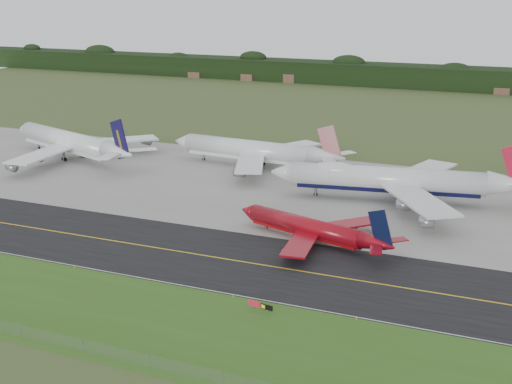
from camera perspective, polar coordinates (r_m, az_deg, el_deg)
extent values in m
plane|color=#3E4C23|center=(150.77, -0.84, -5.02)|extent=(600.00, 600.00, 0.00)
cube|color=#335A1A|center=(122.39, -7.67, -10.41)|extent=(400.00, 30.00, 0.01)
cube|color=black|center=(147.38, -1.48, -5.53)|extent=(400.00, 32.00, 0.02)
cube|color=gray|center=(195.98, 5.27, -0.05)|extent=(400.00, 78.00, 0.01)
cube|color=yellow|center=(147.37, -1.48, -5.52)|extent=(400.00, 0.40, 0.00)
cube|color=silver|center=(134.56, -4.27, -7.75)|extent=(400.00, 0.25, 0.00)
plane|color=slate|center=(112.28, -11.17, -12.54)|extent=(320.00, 0.00, 320.00)
cylinder|color=slate|center=(112.28, -11.17, -12.54)|extent=(0.10, 0.10, 2.20)
cube|color=black|center=(410.19, 15.27, 8.79)|extent=(700.00, 24.00, 12.00)
cylinder|color=silver|center=(189.03, 10.47, 1.05)|extent=(49.84, 14.58, 6.28)
cube|color=black|center=(189.56, 10.43, 0.45)|extent=(47.13, 12.61, 2.20)
cone|color=silver|center=(192.35, 2.17, 1.57)|extent=(7.16, 7.24, 6.28)
ellipsoid|color=silver|center=(189.75, 6.32, 1.82)|extent=(13.54, 7.44, 4.01)
cube|color=silver|center=(175.63, 12.96, -0.63)|extent=(23.30, 28.10, 0.54)
cube|color=silver|center=(202.65, 13.12, 1.59)|extent=(15.98, 29.37, 0.54)
cylinder|color=gray|center=(176.75, 11.68, -1.03)|extent=(3.83, 3.18, 2.64)
cylinder|color=gray|center=(202.53, 11.99, 1.15)|extent=(3.83, 3.18, 2.64)
cylinder|color=gray|center=(165.09, 13.48, -2.37)|extent=(3.83, 3.18, 2.64)
cylinder|color=gray|center=(214.30, 13.63, 1.87)|extent=(3.83, 3.18, 2.64)
cylinder|color=black|center=(192.30, 4.79, -0.18)|extent=(1.20, 0.69, 1.13)
cylinder|color=slate|center=(186.62, 11.55, -0.48)|extent=(1.02, 1.02, 4.20)
cylinder|color=black|center=(187.06, 11.52, -0.93)|extent=(1.21, 0.75, 1.13)
cylinder|color=slate|center=(193.27, 11.64, 0.09)|extent=(1.02, 1.02, 4.20)
cylinder|color=black|center=(193.69, 11.61, -0.35)|extent=(1.21, 0.75, 1.13)
cylinder|color=maroon|center=(158.64, 3.94, -2.71)|extent=(29.38, 12.66, 4.00)
cube|color=maroon|center=(159.06, 3.93, -3.16)|extent=(27.67, 11.27, 1.40)
cone|color=maroon|center=(168.58, -0.58, -1.53)|extent=(4.72, 4.92, 4.00)
cone|color=maroon|center=(148.79, 9.71, -4.09)|extent=(8.63, 6.15, 4.00)
cube|color=maroon|center=(149.80, 3.59, -4.15)|extent=(7.45, 17.01, 0.45)
cube|color=maroon|center=(162.50, 7.11, -2.60)|extent=(15.04, 15.74, 0.45)
cube|color=black|center=(147.52, 9.95, -3.04)|extent=(6.12, 2.20, 9.10)
cylinder|color=gray|center=(147.43, 2.56, -4.92)|extent=(2.59, 2.26, 1.68)
cylinder|color=gray|center=(166.13, 7.77, -2.60)|extent=(2.59, 2.26, 1.68)
cylinder|color=black|center=(166.15, 0.83, -2.85)|extent=(0.78, 0.52, 0.72)
cylinder|color=slate|center=(156.38, 4.13, -3.87)|extent=(0.70, 0.70, 2.06)
cylinder|color=black|center=(156.61, 4.13, -4.10)|extent=(0.79, 0.56, 0.72)
cylinder|color=slate|center=(159.73, 5.08, -3.45)|extent=(0.70, 0.70, 2.06)
cylinder|color=black|center=(159.96, 5.07, -3.68)|extent=(0.79, 0.56, 0.72)
cylinder|color=white|center=(242.95, -14.98, 4.04)|extent=(45.52, 21.42, 6.20)
cube|color=white|center=(243.36, -14.94, 3.57)|extent=(42.83, 19.18, 2.17)
cone|color=white|center=(264.98, -18.00, 4.77)|extent=(7.52, 7.78, 6.20)
cone|color=white|center=(219.12, -10.89, 3.14)|extent=(13.55, 9.95, 6.20)
cube|color=white|center=(229.26, -16.74, 2.92)|extent=(10.83, 28.22, 0.55)
cube|color=white|center=(243.83, -11.17, 4.06)|extent=(25.33, 25.45, 0.55)
cube|color=#110E3D|center=(217.71, -10.84, 4.17)|extent=(8.34, 3.40, 12.51)
cylinder|color=gray|center=(232.99, -17.03, 2.67)|extent=(4.07, 3.59, 2.60)
cylinder|color=gray|center=(246.73, -11.76, 3.77)|extent=(4.07, 3.59, 2.60)
cylinder|color=gray|center=(222.63, -18.96, 1.90)|extent=(4.07, 3.59, 2.60)
cylinder|color=gray|center=(249.30, -8.76, 4.04)|extent=(4.07, 3.59, 2.60)
cylinder|color=black|center=(258.79, -16.98, 3.41)|extent=(1.22, 0.85, 1.12)
cylinder|color=slate|center=(238.93, -15.13, 2.89)|extent=(1.11, 1.11, 3.93)
cylinder|color=black|center=(239.24, -15.10, 2.56)|extent=(1.24, 0.90, 1.12)
cylinder|color=slate|center=(242.47, -13.77, 3.17)|extent=(1.11, 1.11, 3.93)
cylinder|color=black|center=(242.78, -13.74, 2.85)|extent=(1.24, 0.90, 1.12)
cylinder|color=silver|center=(222.81, -0.69, 3.45)|extent=(42.82, 9.04, 5.90)
cube|color=white|center=(223.24, -0.69, 2.97)|extent=(40.59, 7.41, 2.07)
cone|color=silver|center=(234.83, -5.85, 4.03)|extent=(5.74, 6.28, 5.90)
cone|color=silver|center=(211.63, 5.74, 2.81)|extent=(11.62, 6.72, 5.90)
cube|color=silver|center=(209.18, -0.47, 2.32)|extent=(15.80, 25.48, 0.53)
cube|color=silver|center=(230.38, 2.38, 3.60)|extent=(18.59, 24.99, 0.53)
cube|color=#A30B1F|center=(210.54, 5.93, 3.81)|extent=(8.15, 1.08, 11.74)
cylinder|color=gray|center=(204.78, -1.32, 1.55)|extent=(3.40, 2.71, 2.48)
cylinder|color=gray|center=(236.03, 2.91, 3.49)|extent=(3.40, 2.71, 2.48)
cylinder|color=black|center=(231.83, -4.21, 2.65)|extent=(1.10, 0.56, 1.06)
cylinder|color=slate|center=(219.30, -0.30, 2.27)|extent=(0.89, 0.89, 3.72)
cylinder|color=black|center=(219.62, -0.30, 1.93)|extent=(1.10, 0.61, 1.06)
cylinder|color=slate|center=(224.89, 0.47, 2.62)|extent=(0.89, 0.89, 3.72)
cylinder|color=black|center=(225.21, 0.47, 2.29)|extent=(1.10, 0.61, 1.06)
cylinder|color=slate|center=(126.20, -0.25, -9.22)|extent=(0.12, 0.12, 0.71)
cylinder|color=slate|center=(124.68, 0.92, -9.55)|extent=(0.12, 0.12, 0.71)
cube|color=#A30C23|center=(125.70, -0.14, -8.92)|extent=(2.23, 0.58, 0.91)
cube|color=black|center=(124.73, 0.61, -9.13)|extent=(1.03, 0.36, 0.91)
cube|color=black|center=(124.14, 1.09, -9.26)|extent=(1.23, 0.40, 0.91)
cylinder|color=yellow|center=(148.20, -14.31, -5.83)|extent=(0.16, 0.16, 0.50)
cylinder|color=yellow|center=(130.89, -1.82, -8.31)|extent=(0.16, 0.16, 0.50)
cylinder|color=yellow|center=(123.75, 8.03, -9.99)|extent=(0.16, 0.16, 0.50)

